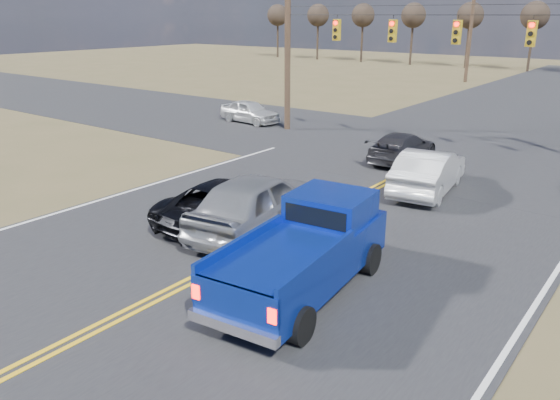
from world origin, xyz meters
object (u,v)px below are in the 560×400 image
Objects in this scene: black_suv at (232,202)px; dgrey_car_queue at (402,147)px; cross_car_west at (250,111)px; white_car_queue at (428,171)px; pickup_truck at (306,251)px; silver_suv at (257,202)px.

dgrey_car_queue is at bearing -93.60° from black_suv.
cross_car_west is at bearing -15.43° from dgrey_car_queue.
dgrey_car_queue is at bearing -60.77° from white_car_queue.
black_suv is 10.02m from dgrey_car_queue.
pickup_truck is 1.06× the size of silver_suv.
cross_car_west is (-10.96, 2.77, 0.03)m from dgrey_car_queue.
pickup_truck is 4.70m from black_suv.
cross_car_west reaches higher than dgrey_car_queue.
silver_suv is 1.12× the size of white_car_queue.
pickup_truck reaches higher than silver_suv.
dgrey_car_queue is 11.30m from cross_car_west.
pickup_truck is 1.30× the size of dgrey_car_queue.
pickup_truck reaches higher than black_suv.
white_car_queue is at bearing -119.58° from silver_suv.
silver_suv is 1.23× the size of dgrey_car_queue.
white_car_queue is (-0.76, 8.68, -0.21)m from pickup_truck.
pickup_truck is 20.66m from cross_car_west.
pickup_truck is at bearing 137.36° from silver_suv.
silver_suv reaches higher than black_suv.
black_suv is at bearing -137.01° from cross_car_west.
white_car_queue reaches higher than black_suv.
dgrey_car_queue is (-3.37, 12.11, -0.36)m from pickup_truck.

